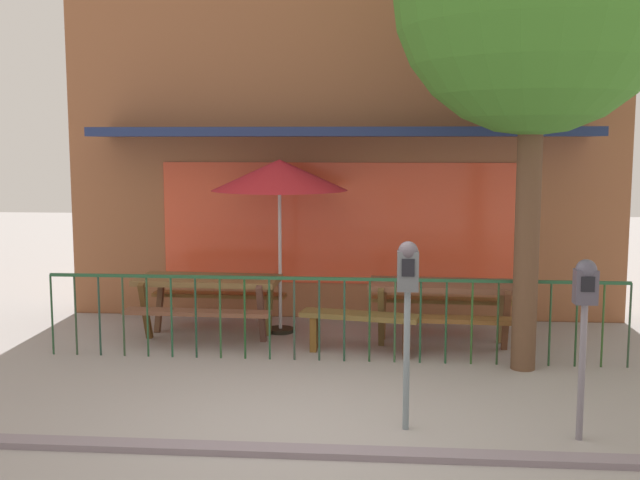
{
  "coord_description": "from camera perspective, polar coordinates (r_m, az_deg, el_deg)",
  "views": [
    {
      "loc": [
        0.58,
        -6.44,
        2.48
      ],
      "look_at": [
        -0.17,
        2.54,
        1.34
      ],
      "focal_mm": 43.45,
      "sensor_mm": 36.0,
      "label": 1
    }
  ],
  "objects": [
    {
      "name": "patio_fence_front",
      "position": [
        8.78,
        0.88,
        -4.73
      ],
      "size": [
        6.59,
        0.04,
        0.97
      ],
      "color": "#204F30",
      "rests_on": "ground"
    },
    {
      "name": "curb_edge",
      "position": [
        6.41,
        -0.85,
        -15.54
      ],
      "size": [
        10.95,
        0.2,
        0.11
      ],
      "primitive_type": "cube",
      "color": "gray",
      "rests_on": "ground"
    },
    {
      "name": "parking_meter_near",
      "position": [
        6.63,
        6.47,
        -3.33
      ],
      "size": [
        0.18,
        0.17,
        1.65
      ],
      "color": "slate",
      "rests_on": "ground"
    },
    {
      "name": "pub_storefront",
      "position": [
        11.02,
        1.77,
        9.08
      ],
      "size": [
        7.82,
        1.42,
        5.73
      ],
      "color": "brown",
      "rests_on": "ground"
    },
    {
      "name": "patio_umbrella",
      "position": [
        9.96,
        -3.0,
        4.74
      ],
      "size": [
        1.76,
        1.76,
        2.26
      ],
      "color": "black",
      "rests_on": "ground"
    },
    {
      "name": "ground",
      "position": [
        6.92,
        -0.38,
        -13.78
      ],
      "size": [
        40.0,
        40.0,
        0.0
      ],
      "primitive_type": "plane",
      "color": "gray"
    },
    {
      "name": "patio_bench",
      "position": [
        9.18,
        2.92,
        -6.19
      ],
      "size": [
        1.44,
        0.59,
        0.48
      ],
      "color": "brown",
      "rests_on": "ground"
    },
    {
      "name": "picnic_table_right",
      "position": [
        9.63,
        9.02,
        -4.06
      ],
      "size": [
        1.86,
        1.44,
        0.79
      ],
      "color": "brown",
      "rests_on": "ground"
    },
    {
      "name": "parking_meter_far",
      "position": [
        6.73,
        18.93,
        -4.29
      ],
      "size": [
        0.18,
        0.17,
        1.53
      ],
      "color": "slate",
      "rests_on": "ground"
    },
    {
      "name": "picnic_table_left",
      "position": [
        9.97,
        -8.22,
        -3.66
      ],
      "size": [
        1.84,
        1.42,
        0.79
      ],
      "color": "brown",
      "rests_on": "ground"
    }
  ]
}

